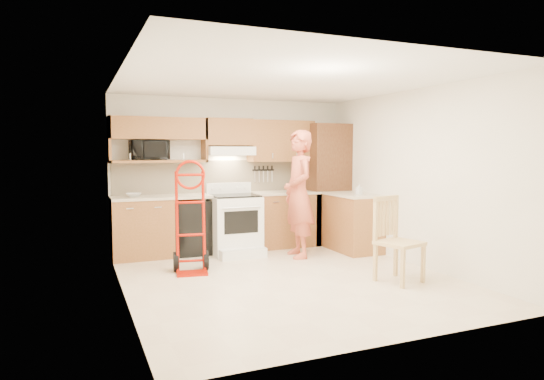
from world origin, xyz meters
TOP-DOWN VIEW (x-y plane):
  - floor at (0.00, 0.00)m, footprint 4.00×4.50m
  - ceiling at (0.00, 0.00)m, footprint 4.00×4.50m
  - wall_back at (0.00, 2.26)m, footprint 4.00×0.02m
  - wall_front at (0.00, -2.26)m, footprint 4.00×0.02m
  - wall_left at (-2.01, 0.00)m, footprint 0.02×4.50m
  - wall_right at (2.01, 0.00)m, footprint 0.02×4.50m
  - backsplash at (0.00, 2.23)m, footprint 3.92×0.03m
  - lower_cab_left at (-1.55, 1.95)m, footprint 0.90×0.60m
  - dishwasher at (-0.80, 1.95)m, footprint 0.60×0.60m
  - lower_cab_right at (0.83, 1.95)m, footprint 1.14×0.60m
  - countertop_left at (-1.25, 1.95)m, footprint 1.50×0.63m
  - countertop_right at (0.83, 1.95)m, footprint 1.14×0.63m
  - cab_return_right at (1.70, 1.15)m, footprint 0.60×1.00m
  - countertop_return at (1.70, 1.15)m, footprint 0.63×1.00m
  - pantry_tall at (1.65, 1.95)m, footprint 0.70×0.60m
  - upper_cab_left at (-1.25, 2.08)m, footprint 1.50×0.33m
  - upper_shelf_mw at (-1.25, 2.08)m, footprint 1.50×0.33m
  - upper_cab_center at (-0.12, 2.08)m, footprint 0.76×0.33m
  - upper_cab_right at (0.83, 2.08)m, footprint 1.14×0.33m
  - range_hood at (-0.12, 2.02)m, footprint 0.76×0.46m
  - knife_strip at (0.55, 2.21)m, footprint 0.40×0.05m
  - microwave at (-1.40, 2.08)m, footprint 0.59×0.42m
  - range at (-0.14, 1.64)m, footprint 0.75×0.99m
  - person at (0.68, 1.08)m, footprint 0.53×0.75m
  - hand_truck at (-1.06, 0.76)m, footprint 0.60×0.57m
  - dining_chair at (1.23, -0.68)m, footprint 0.60×0.63m
  - soap_bottle at (1.70, 0.97)m, footprint 0.09×0.09m
  - bowl at (-1.66, 1.95)m, footprint 0.25×0.25m

SIDE VIEW (x-z plane):
  - floor at x=0.00m, z-range -0.02..0.00m
  - dishwasher at x=-0.80m, z-range 0.00..0.85m
  - lower_cab_left at x=-1.55m, z-range 0.00..0.90m
  - lower_cab_right at x=0.83m, z-range 0.00..0.90m
  - cab_return_right at x=1.70m, z-range 0.00..0.90m
  - dining_chair at x=1.23m, z-range 0.00..1.06m
  - range at x=-0.14m, z-range 0.00..1.11m
  - hand_truck at x=-1.06m, z-range 0.00..1.36m
  - countertop_left at x=-1.25m, z-range 0.90..0.94m
  - countertop_right at x=0.83m, z-range 0.90..0.94m
  - countertop_return at x=1.70m, z-range 0.90..0.94m
  - bowl at x=-1.66m, z-range 0.94..1.00m
  - person at x=0.68m, z-range 0.00..1.95m
  - soap_bottle at x=1.70m, z-range 0.94..1.11m
  - pantry_tall at x=1.65m, z-range 0.00..2.10m
  - backsplash at x=0.00m, z-range 0.92..1.48m
  - knife_strip at x=0.55m, z-range 1.09..1.39m
  - wall_back at x=0.00m, z-range 0.00..2.50m
  - wall_front at x=0.00m, z-range 0.00..2.50m
  - wall_left at x=-2.01m, z-range 0.00..2.50m
  - wall_right at x=2.01m, z-range 0.00..2.50m
  - upper_shelf_mw at x=-1.25m, z-range 1.45..1.49m
  - range_hood at x=-0.12m, z-range 1.56..1.70m
  - microwave at x=-1.40m, z-range 1.49..1.80m
  - upper_cab_right at x=0.83m, z-range 1.45..2.15m
  - upper_cab_center at x=-0.12m, z-range 1.72..2.16m
  - upper_cab_left at x=-1.25m, z-range 1.81..2.15m
  - ceiling at x=0.00m, z-range 2.50..2.52m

